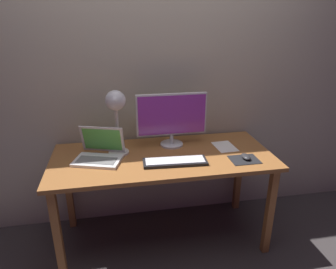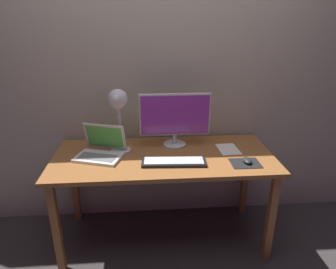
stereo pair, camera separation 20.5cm
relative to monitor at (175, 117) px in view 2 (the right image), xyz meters
The scene contains 10 objects.
ground_plane 0.99m from the monitor, 120.13° to the right, with size 4.80×4.80×0.00m, color #383333.
back_wall 0.41m from the monitor, 113.48° to the left, with size 4.80×0.06×2.60m, color #B2A893.
desk 0.37m from the monitor, 120.13° to the right, with size 1.60×0.70×0.74m.
monitor is the anchor object (origin of this frame).
keyboard_main 0.38m from the monitor, 96.73° to the right, with size 0.45×0.17×0.03m.
laptop 0.59m from the monitor, 165.59° to the right, with size 0.38×0.34×0.22m.
desk_lamp 0.44m from the monitor, 169.39° to the right, with size 0.15×0.15×0.47m.
mousepad 0.62m from the monitor, 37.59° to the right, with size 0.20×0.16×0.00m, color black.
mouse 0.62m from the monitor, 36.26° to the right, with size 0.06×0.10×0.03m, color #28282B.
paper_sheet_near_mouse 0.47m from the monitor, 14.85° to the right, with size 0.15×0.21×0.00m, color white.
Camera 2 is at (-0.12, -2.00, 1.69)m, focal length 32.39 mm.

